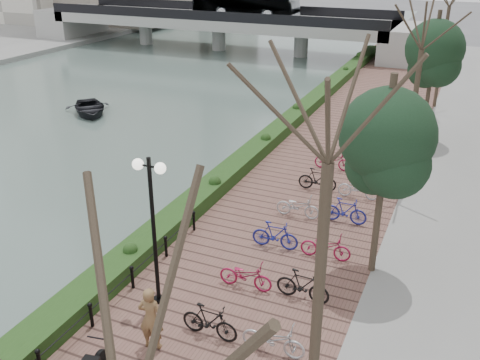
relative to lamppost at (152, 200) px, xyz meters
The scene contains 10 objects.
river_water 27.03m from the lamppost, 130.81° to the left, with size 30.00×130.00×0.02m, color #4F635C.
promenade 13.34m from the lamppost, 83.23° to the left, with size 8.00×75.00×0.50m, color brown.
hedge 15.67m from the lamppost, 97.05° to the left, with size 1.10×56.00×0.60m, color #1B3513.
chain_fence 4.21m from the lamppost, 111.56° to the right, with size 0.10×14.10×0.70m.
lamppost is the anchor object (origin of this frame).
pedestrian 3.13m from the lamppost, 62.85° to the right, with size 0.67×0.44×1.84m, color brown.
bicycle_parking 6.02m from the lamppost, 55.40° to the left, with size 2.40×17.32×1.00m.
street_trees 9.66m from the lamppost, 55.20° to the left, with size 3.20×37.12×6.80m.
bridge 43.64m from the lamppost, 112.74° to the left, with size 36.00×10.77×6.50m.
boat 22.27m from the lamppost, 133.55° to the left, with size 2.91×4.07×0.84m, color black.
Camera 1 is at (10.02, -6.33, 10.32)m, focal length 40.00 mm.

